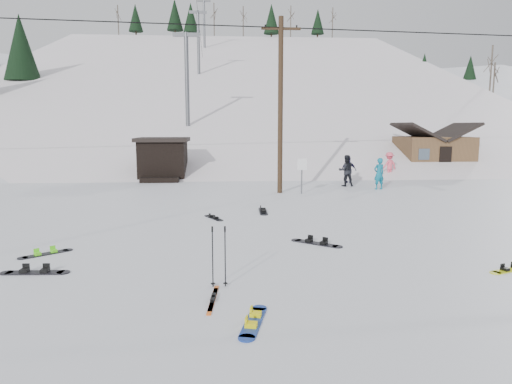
{
  "coord_description": "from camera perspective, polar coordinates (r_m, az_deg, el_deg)",
  "views": [
    {
      "loc": [
        -0.95,
        -9.84,
        3.55
      ],
      "look_at": [
        0.08,
        4.81,
        1.4
      ],
      "focal_mm": 32.0,
      "sensor_mm": 36.0,
      "label": 1
    }
  ],
  "objects": [
    {
      "name": "skier_dark",
      "position": [
        27.31,
        11.19,
        2.64
      ],
      "size": [
        0.92,
        0.73,
        1.84
      ],
      "primitive_type": "imported",
      "rotation": [
        0.0,
        0.0,
        3.18
      ],
      "color": "black",
      "rests_on": "ground"
    },
    {
      "name": "trail_sign",
      "position": [
        23.88,
        5.76,
        2.81
      ],
      "size": [
        0.5,
        0.09,
        1.85
      ],
      "color": "#595B60",
      "rests_on": "ground"
    },
    {
      "name": "board_scatter_a",
      "position": [
        12.43,
        -25.91,
        -8.98
      ],
      "size": [
        1.67,
        0.37,
        0.12
      ],
      "rotation": [
        0.0,
        0.0,
        -0.04
      ],
      "color": "black",
      "rests_on": "ground"
    },
    {
      "name": "board_scatter_c",
      "position": [
        14.05,
        -24.79,
        -6.99
      ],
      "size": [
        1.22,
        1.02,
        0.1
      ],
      "rotation": [
        0.0,
        0.0,
        0.67
      ],
      "color": "black",
      "rests_on": "ground"
    },
    {
      "name": "cabin",
      "position": [
        37.47,
        21.24,
        4.6
      ],
      "size": [
        5.39,
        4.4,
        3.77
      ],
      "color": "brown",
      "rests_on": "ground"
    },
    {
      "name": "ridge_right",
      "position": [
        72.87,
        28.47,
        -4.22
      ],
      "size": [
        45.66,
        93.98,
        54.59
      ],
      "primitive_type": "cube",
      "rotation": [
        0.21,
        -0.05,
        -0.12
      ],
      "color": "white",
      "rests_on": "ground"
    },
    {
      "name": "ground",
      "position": [
        10.51,
        1.42,
        -11.42
      ],
      "size": [
        200.0,
        200.0,
        0.0
      ],
      "primitive_type": "plane",
      "color": "white",
      "rests_on": "ground"
    },
    {
      "name": "skier_teal",
      "position": [
        26.38,
        15.12,
        2.23
      ],
      "size": [
        0.73,
        0.58,
        1.76
      ],
      "primitive_type": "imported",
      "rotation": [
        0.0,
        0.0,
        3.41
      ],
      "color": "#0D6B87",
      "rests_on": "ground"
    },
    {
      "name": "treeline_crest",
      "position": [
        95.92,
        -3.48,
        6.19
      ],
      "size": [
        50.0,
        6.0,
        10.0
      ],
      "primitive_type": null,
      "color": "black",
      "rests_on": "ski_slope"
    },
    {
      "name": "lift_tower_mid",
      "position": [
        60.89,
        -7.21,
        18.48
      ],
      "size": [
        2.2,
        0.36,
        8.0
      ],
      "color": "#595B60",
      "rests_on": "ski_slope"
    },
    {
      "name": "skier_pink",
      "position": [
        32.38,
        16.31,
        3.25
      ],
      "size": [
        1.29,
        1.02,
        1.75
      ],
      "primitive_type": "imported",
      "rotation": [
        0.0,
        0.0,
        3.52
      ],
      "color": "#F85770",
      "rests_on": "ground"
    },
    {
      "name": "skier_navy",
      "position": [
        28.87,
        11.52,
        2.72
      ],
      "size": [
        1.02,
        0.85,
        1.62
      ],
      "primitive_type": "imported",
      "rotation": [
        0.0,
        0.0,
        2.57
      ],
      "color": "#191739",
      "rests_on": "ground"
    },
    {
      "name": "board_scatter_d",
      "position": [
        13.99,
        7.55,
        -6.32
      ],
      "size": [
        1.4,
        1.17,
        0.12
      ],
      "rotation": [
        0.0,
        0.0,
        -0.66
      ],
      "color": "black",
      "rests_on": "ground"
    },
    {
      "name": "board_scatter_e",
      "position": [
        13.06,
        29.19,
        -8.42
      ],
      "size": [
        1.28,
        0.66,
        0.1
      ],
      "rotation": [
        0.0,
        0.0,
        0.38
      ],
      "color": "#EFFD1C",
      "rests_on": "ground"
    },
    {
      "name": "hero_snowboard",
      "position": [
        8.6,
        -0.32,
        -15.85
      ],
      "size": [
        0.6,
        1.54,
        0.11
      ],
      "rotation": [
        0.0,
        0.0,
        1.33
      ],
      "color": "#18399F",
      "rests_on": "ground"
    },
    {
      "name": "lift_hut",
      "position": [
        31.13,
        -11.53,
        4.13
      ],
      "size": [
        3.4,
        4.1,
        2.75
      ],
      "color": "black",
      "rests_on": "ground"
    },
    {
      "name": "ski_poles",
      "position": [
        10.18,
        -4.66,
        -7.97
      ],
      "size": [
        0.38,
        0.1,
        1.37
      ],
      "color": "black",
      "rests_on": "ground"
    },
    {
      "name": "lift_tower_far",
      "position": [
        81.76,
        -6.49,
        20.49
      ],
      "size": [
        2.2,
        0.36,
        8.0
      ],
      "color": "#595B60",
      "rests_on": "ski_slope"
    },
    {
      "name": "board_scatter_b",
      "position": [
        17.68,
        -5.32,
        -3.22
      ],
      "size": [
        0.75,
        1.19,
        0.09
      ],
      "rotation": [
        0.0,
        0.0,
        2.06
      ],
      "color": "black",
      "rests_on": "ground"
    },
    {
      "name": "lift_tower_near",
      "position": [
        40.19,
        -8.63,
        14.39
      ],
      "size": [
        2.2,
        0.36,
        8.0
      ],
      "color": "#595B60",
      "rests_on": "ski_slope"
    },
    {
      "name": "ski_slope",
      "position": [
        66.69,
        -3.12,
        -5.17
      ],
      "size": [
        60.0,
        85.24,
        65.97
      ],
      "primitive_type": "cube",
      "rotation": [
        0.31,
        0.0,
        0.0
      ],
      "color": "white",
      "rests_on": "ground"
    },
    {
      "name": "utility_pole",
      "position": [
        24.05,
        3.07,
        11.01
      ],
      "size": [
        2.0,
        0.26,
        9.0
      ],
      "color": "#3A2819",
      "rests_on": "ground"
    },
    {
      "name": "board_scatter_f",
      "position": [
        18.94,
        0.88,
        -2.39
      ],
      "size": [
        0.35,
        1.67,
        0.12
      ],
      "rotation": [
        0.0,
        0.0,
        1.54
      ],
      "color": "black",
      "rests_on": "ground"
    },
    {
      "name": "hero_skis",
      "position": [
        9.65,
        -5.4,
        -13.15
      ],
      "size": [
        0.23,
        1.57,
        0.08
      ],
      "rotation": [
        0.0,
        0.0,
        -0.09
      ],
      "color": "#D15215",
      "rests_on": "ground"
    }
  ]
}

